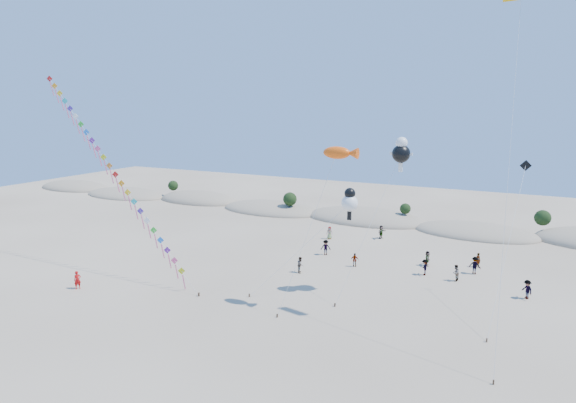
{
  "coord_description": "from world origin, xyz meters",
  "views": [
    {
      "loc": [
        21.36,
        -24.36,
        17.08
      ],
      "look_at": [
        2.28,
        14.0,
        8.58
      ],
      "focal_mm": 30.0,
      "sensor_mm": 36.0,
      "label": 1
    }
  ],
  "objects_px": {
    "parafoil_kite": "(521,0)",
    "flyer_foreground": "(77,280)",
    "kite_train": "(110,167)",
    "fish_kite": "(340,153)"
  },
  "relations": [
    {
      "from": "fish_kite",
      "to": "parafoil_kite",
      "type": "distance_m",
      "value": 16.62
    },
    {
      "from": "fish_kite",
      "to": "parafoil_kite",
      "type": "relative_size",
      "value": 0.55
    },
    {
      "from": "parafoil_kite",
      "to": "flyer_foreground",
      "type": "height_order",
      "value": "parafoil_kite"
    },
    {
      "from": "kite_train",
      "to": "fish_kite",
      "type": "bearing_deg",
      "value": 1.37
    },
    {
      "from": "kite_train",
      "to": "fish_kite",
      "type": "xyz_separation_m",
      "value": [
        24.98,
        0.6,
        2.48
      ]
    },
    {
      "from": "fish_kite",
      "to": "flyer_foreground",
      "type": "height_order",
      "value": "fish_kite"
    },
    {
      "from": "flyer_foreground",
      "to": "parafoil_kite",
      "type": "bearing_deg",
      "value": -53.69
    },
    {
      "from": "kite_train",
      "to": "fish_kite",
      "type": "relative_size",
      "value": 1.73
    },
    {
      "from": "parafoil_kite",
      "to": "flyer_foreground",
      "type": "xyz_separation_m",
      "value": [
        -35.92,
        -9.28,
        -23.5
      ]
    },
    {
      "from": "parafoil_kite",
      "to": "flyer_foreground",
      "type": "distance_m",
      "value": 43.91
    }
  ]
}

